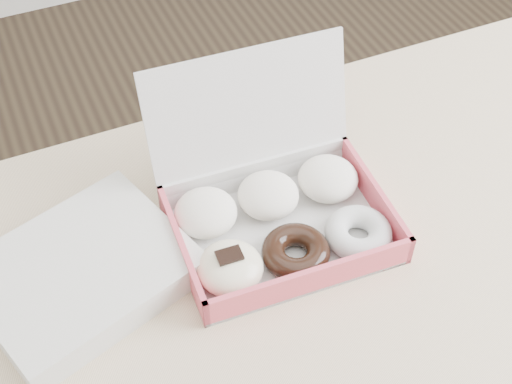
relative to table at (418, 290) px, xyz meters
name	(u,v)px	position (x,y,z in m)	size (l,w,h in m)	color
table	(418,290)	(0.00, 0.00, 0.00)	(1.20, 0.80, 0.75)	tan
donut_box	(275,211)	(-0.16, 0.12, 0.11)	(0.29, 0.27, 0.20)	silver
newspapers	(82,272)	(-0.42, 0.14, 0.10)	(0.25, 0.20, 0.04)	white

